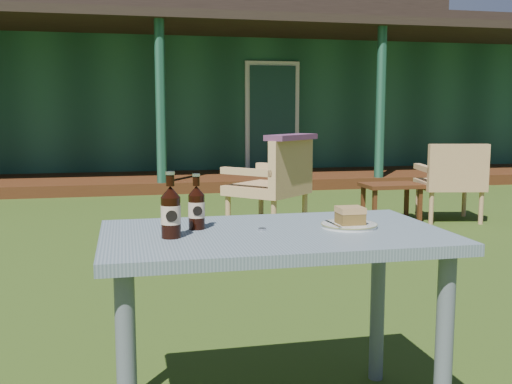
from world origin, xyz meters
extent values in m
plane|color=#334916|center=(0.00, 0.00, 0.00)|extent=(80.00, 80.00, 0.00)
cube|color=#1C4A36|center=(0.00, 9.50, 1.30)|extent=(15.00, 6.00, 2.60)
cube|color=black|center=(0.00, 9.50, 2.75)|extent=(15.80, 6.80, 0.30)
cube|color=black|center=(0.00, 9.50, 3.15)|extent=(12.00, 3.50, 0.60)
cube|color=#482411|center=(0.00, 5.60, 0.08)|extent=(15.00, 1.80, 0.16)
cube|color=black|center=(0.00, 5.60, 2.45)|extent=(15.40, 2.00, 0.12)
cylinder|color=#1C4A36|center=(0.00, 4.80, 1.23)|extent=(0.14, 0.14, 2.45)
cylinder|color=#1C4A36|center=(3.25, 4.80, 1.23)|extent=(0.14, 0.14, 2.45)
cube|color=white|center=(2.00, 6.48, 1.00)|extent=(0.95, 0.06, 2.00)
cube|color=#193D38|center=(2.00, 6.45, 1.00)|extent=(0.80, 0.04, 1.85)
cylinder|color=brown|center=(3.00, 18.50, 4.75)|extent=(0.28, 0.28, 9.50)
cube|color=slate|center=(0.00, -1.60, 0.70)|extent=(1.20, 0.70, 0.04)
cylinder|color=slate|center=(-0.52, -1.87, 0.34)|extent=(0.06, 0.06, 0.68)
cylinder|color=slate|center=(0.52, -1.87, 0.34)|extent=(0.06, 0.06, 0.68)
cylinder|color=slate|center=(-0.52, -1.33, 0.34)|extent=(0.06, 0.06, 0.68)
cylinder|color=slate|center=(0.52, -1.33, 0.34)|extent=(0.06, 0.06, 0.68)
cylinder|color=silver|center=(0.28, -1.59, 0.73)|extent=(0.20, 0.20, 0.01)
cylinder|color=olive|center=(0.28, -1.59, 0.73)|extent=(0.20, 0.20, 0.00)
cube|color=brown|center=(0.28, -1.60, 0.75)|extent=(0.09, 0.08, 0.04)
cube|color=tan|center=(0.28, -1.60, 0.79)|extent=(0.09, 0.09, 0.02)
cube|color=silver|center=(0.22, -1.60, 0.74)|extent=(0.02, 0.14, 0.00)
cylinder|color=black|center=(-0.26, -1.50, 0.78)|extent=(0.06, 0.06, 0.12)
cone|color=black|center=(-0.26, -1.50, 0.86)|extent=(0.06, 0.06, 0.03)
cylinder|color=black|center=(-0.26, -1.50, 0.89)|extent=(0.02, 0.02, 0.03)
cylinder|color=silver|center=(-0.26, -1.50, 0.91)|extent=(0.03, 0.03, 0.01)
cylinder|color=#D0B393|center=(-0.26, -1.50, 0.79)|extent=(0.06, 0.06, 0.06)
cylinder|color=black|center=(-0.26, -1.53, 0.79)|extent=(0.03, 0.00, 0.03)
cylinder|color=black|center=(-0.36, -1.63, 0.79)|extent=(0.06, 0.06, 0.14)
cone|color=black|center=(-0.36, -1.63, 0.88)|extent=(0.06, 0.06, 0.04)
cylinder|color=black|center=(-0.36, -1.63, 0.91)|extent=(0.03, 0.03, 0.04)
cylinder|color=silver|center=(-0.36, -1.63, 0.94)|extent=(0.03, 0.03, 0.01)
cylinder|color=#D0B393|center=(-0.36, -1.63, 0.80)|extent=(0.07, 0.07, 0.06)
cylinder|color=black|center=(-0.36, -1.67, 0.80)|extent=(0.04, 0.00, 0.04)
cylinder|color=silver|center=(-0.04, -1.58, 0.72)|extent=(0.03, 0.03, 0.01)
cube|color=tan|center=(0.81, 1.87, 0.41)|extent=(0.90, 0.90, 0.09)
cube|color=tan|center=(0.99, 1.68, 0.67)|extent=(0.54, 0.51, 0.43)
cube|color=tan|center=(1.01, 2.09, 0.60)|extent=(0.44, 0.47, 0.06)
cube|color=tan|center=(0.58, 1.69, 0.60)|extent=(0.44, 0.47, 0.06)
cylinder|color=tan|center=(0.84, 2.25, 0.18)|extent=(0.05, 0.05, 0.36)
cylinder|color=tan|center=(0.43, 1.87, 0.18)|extent=(0.05, 0.05, 0.36)
cylinder|color=tan|center=(1.18, 1.88, 0.18)|extent=(0.05, 0.05, 0.36)
cylinder|color=tan|center=(0.78, 1.50, 0.18)|extent=(0.05, 0.05, 0.36)
cube|color=tan|center=(2.83, 2.06, 0.38)|extent=(0.71, 0.68, 0.09)
cube|color=tan|center=(2.78, 1.82, 0.62)|extent=(0.61, 0.19, 0.40)
cube|color=tan|center=(3.10, 2.03, 0.55)|extent=(0.17, 0.53, 0.06)
cube|color=tan|center=(2.57, 2.14, 0.55)|extent=(0.17, 0.53, 0.06)
cylinder|color=tan|center=(3.13, 2.25, 0.17)|extent=(0.05, 0.05, 0.34)
cylinder|color=tan|center=(2.62, 2.35, 0.17)|extent=(0.05, 0.05, 0.34)
cylinder|color=tan|center=(3.03, 1.78, 0.17)|extent=(0.05, 0.05, 0.34)
cylinder|color=tan|center=(2.53, 1.88, 0.17)|extent=(0.05, 0.05, 0.34)
cube|color=#613154|center=(0.99, 1.68, 0.91)|extent=(0.60, 0.57, 0.05)
cube|color=#482411|center=(2.20, 2.13, 0.38)|extent=(0.60, 0.40, 0.04)
cube|color=#482411|center=(1.95, 1.98, 0.18)|extent=(0.04, 0.04, 0.36)
cube|color=#482411|center=(2.45, 1.98, 0.18)|extent=(0.04, 0.04, 0.36)
cube|color=#482411|center=(1.95, 2.28, 0.18)|extent=(0.04, 0.04, 0.36)
cube|color=#482411|center=(2.45, 2.28, 0.18)|extent=(0.04, 0.04, 0.36)
camera|label=1|loc=(-0.51, -3.61, 1.13)|focal=42.00mm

